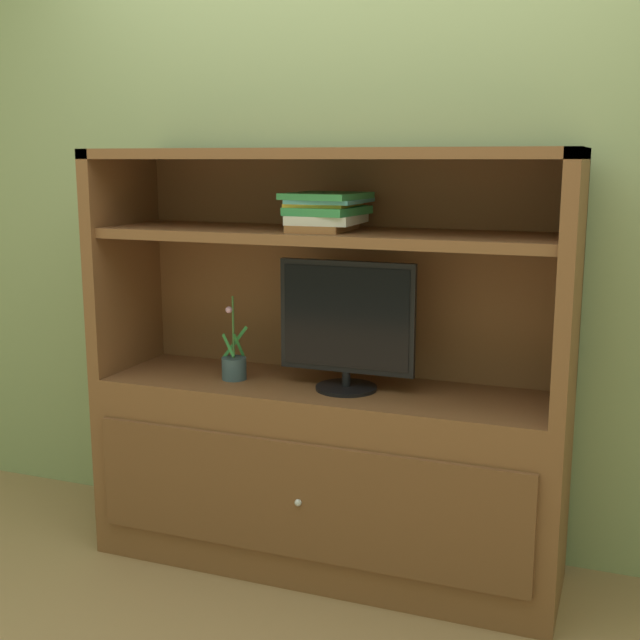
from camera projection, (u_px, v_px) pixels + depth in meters
name	position (u px, v px, depth m)	size (l,w,h in m)	color
ground_plane	(282.00, 616.00, 2.72)	(8.00, 8.00, 0.00)	#99754C
painted_rear_wall	(357.00, 184.00, 3.14)	(6.00, 0.10, 2.80)	#8C9E6B
media_console	(325.00, 435.00, 3.00)	(1.71, 0.51, 1.53)	brown
tv_monitor	(347.00, 325.00, 2.86)	(0.49, 0.22, 0.46)	black
potted_plant	(234.00, 366.00, 3.03)	(0.10, 0.09, 0.31)	#384C56
magazine_stack	(327.00, 211.00, 2.83)	(0.27, 0.31, 0.13)	#A56638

